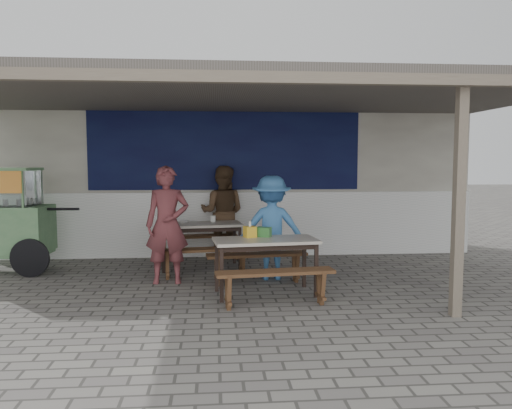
{
  "coord_description": "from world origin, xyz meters",
  "views": [
    {
      "loc": [
        -0.4,
        -6.31,
        1.78
      ],
      "look_at": [
        0.2,
        0.9,
        1.15
      ],
      "focal_mm": 35.0,
      "sensor_mm": 36.0,
      "label": 1
    }
  ],
  "objects_px": {
    "bench_right_wall": "(257,261)",
    "patron_street_side": "(167,225)",
    "condiment_bowl": "(184,221)",
    "table_left": "(201,228)",
    "donation_box": "(264,232)",
    "table_right": "(265,245)",
    "bench_left_street": "(205,256)",
    "vendor_cart": "(1,216)",
    "tissue_box": "(250,232)",
    "bench_right_street": "(275,280)",
    "patron_right_table": "(272,228)",
    "condiment_jar": "(213,219)",
    "patron_wall_side": "(222,212)",
    "bench_left_wall": "(197,241)"
  },
  "relations": [
    {
      "from": "bench_right_wall",
      "to": "patron_street_side",
      "type": "height_order",
      "value": "patron_street_side"
    },
    {
      "from": "patron_street_side",
      "to": "condiment_bowl",
      "type": "distance_m",
      "value": 1.11
    },
    {
      "from": "table_left",
      "to": "donation_box",
      "type": "relative_size",
      "value": 7.25
    },
    {
      "from": "table_right",
      "to": "table_left",
      "type": "bearing_deg",
      "value": 111.33
    },
    {
      "from": "bench_left_street",
      "to": "bench_right_wall",
      "type": "relative_size",
      "value": 1.0
    },
    {
      "from": "vendor_cart",
      "to": "patron_street_side",
      "type": "xyz_separation_m",
      "value": [
        2.72,
        -0.95,
        -0.05
      ]
    },
    {
      "from": "patron_street_side",
      "to": "vendor_cart",
      "type": "bearing_deg",
      "value": 159.12
    },
    {
      "from": "tissue_box",
      "to": "bench_left_street",
      "type": "bearing_deg",
      "value": 125.17
    },
    {
      "from": "bench_right_street",
      "to": "patron_right_table",
      "type": "xyz_separation_m",
      "value": [
        0.12,
        1.46,
        0.44
      ]
    },
    {
      "from": "condiment_jar",
      "to": "tissue_box",
      "type": "bearing_deg",
      "value": -74.48
    },
    {
      "from": "table_right",
      "to": "patron_wall_side",
      "type": "xyz_separation_m",
      "value": [
        -0.53,
        2.53,
        0.18
      ]
    },
    {
      "from": "donation_box",
      "to": "condiment_jar",
      "type": "distance_m",
      "value": 1.92
    },
    {
      "from": "patron_street_side",
      "to": "donation_box",
      "type": "relative_size",
      "value": 8.72
    },
    {
      "from": "bench_right_street",
      "to": "donation_box",
      "type": "xyz_separation_m",
      "value": [
        -0.07,
        0.78,
        0.48
      ]
    },
    {
      "from": "bench_right_street",
      "to": "vendor_cart",
      "type": "bearing_deg",
      "value": 144.88
    },
    {
      "from": "bench_left_street",
      "to": "vendor_cart",
      "type": "distance_m",
      "value": 3.38
    },
    {
      "from": "bench_left_wall",
      "to": "condiment_bowl",
      "type": "height_order",
      "value": "condiment_bowl"
    },
    {
      "from": "patron_right_table",
      "to": "bench_right_wall",
      "type": "bearing_deg",
      "value": 52.81
    },
    {
      "from": "vendor_cart",
      "to": "table_left",
      "type": "bearing_deg",
      "value": 4.21
    },
    {
      "from": "table_right",
      "to": "patron_street_side",
      "type": "bearing_deg",
      "value": 144.8
    },
    {
      "from": "condiment_bowl",
      "to": "bench_right_wall",
      "type": "bearing_deg",
      "value": -48.53
    },
    {
      "from": "vendor_cart",
      "to": "patron_street_side",
      "type": "bearing_deg",
      "value": -15.68
    },
    {
      "from": "patron_street_side",
      "to": "tissue_box",
      "type": "distance_m",
      "value": 1.3
    },
    {
      "from": "tissue_box",
      "to": "condiment_bowl",
      "type": "height_order",
      "value": "tissue_box"
    },
    {
      "from": "patron_wall_side",
      "to": "tissue_box",
      "type": "distance_m",
      "value": 2.39
    },
    {
      "from": "patron_wall_side",
      "to": "table_right",
      "type": "bearing_deg",
      "value": 114.3
    },
    {
      "from": "vendor_cart",
      "to": "patron_street_side",
      "type": "height_order",
      "value": "patron_street_side"
    },
    {
      "from": "bench_right_wall",
      "to": "bench_right_street",
      "type": "bearing_deg",
      "value": -90.0
    },
    {
      "from": "table_right",
      "to": "patron_wall_side",
      "type": "distance_m",
      "value": 2.59
    },
    {
      "from": "vendor_cart",
      "to": "condiment_bowl",
      "type": "distance_m",
      "value": 2.91
    },
    {
      "from": "bench_left_wall",
      "to": "tissue_box",
      "type": "distance_m",
      "value": 2.45
    },
    {
      "from": "bench_left_street",
      "to": "patron_right_table",
      "type": "xyz_separation_m",
      "value": [
        1.0,
        -0.17,
        0.45
      ]
    },
    {
      "from": "bench_left_street",
      "to": "tissue_box",
      "type": "height_order",
      "value": "tissue_box"
    },
    {
      "from": "table_right",
      "to": "condiment_bowl",
      "type": "xyz_separation_m",
      "value": [
        -1.18,
        1.84,
        0.1
      ]
    },
    {
      "from": "bench_left_street",
      "to": "tissue_box",
      "type": "relative_size",
      "value": 9.98
    },
    {
      "from": "patron_street_side",
      "to": "condiment_jar",
      "type": "xyz_separation_m",
      "value": [
        0.66,
        1.24,
        -0.06
      ]
    },
    {
      "from": "condiment_bowl",
      "to": "vendor_cart",
      "type": "bearing_deg",
      "value": -177.32
    },
    {
      "from": "tissue_box",
      "to": "condiment_bowl",
      "type": "distance_m",
      "value": 1.94
    },
    {
      "from": "donation_box",
      "to": "patron_wall_side",
      "type": "bearing_deg",
      "value": 102.71
    },
    {
      "from": "table_left",
      "to": "bench_right_wall",
      "type": "bearing_deg",
      "value": -61.3
    },
    {
      "from": "bench_left_street",
      "to": "bench_right_street",
      "type": "distance_m",
      "value": 1.86
    },
    {
      "from": "table_right",
      "to": "vendor_cart",
      "type": "bearing_deg",
      "value": 151.09
    },
    {
      "from": "bench_right_street",
      "to": "bench_right_wall",
      "type": "bearing_deg",
      "value": 90.0
    },
    {
      "from": "bench_left_wall",
      "to": "patron_right_table",
      "type": "bearing_deg",
      "value": -60.05
    },
    {
      "from": "table_left",
      "to": "condiment_jar",
      "type": "distance_m",
      "value": 0.35
    },
    {
      "from": "bench_right_wall",
      "to": "donation_box",
      "type": "bearing_deg",
      "value": -87.45
    },
    {
      "from": "bench_right_street",
      "to": "patron_wall_side",
      "type": "height_order",
      "value": "patron_wall_side"
    },
    {
      "from": "table_left",
      "to": "donation_box",
      "type": "bearing_deg",
      "value": -67.02
    },
    {
      "from": "table_right",
      "to": "bench_right_wall",
      "type": "xyz_separation_m",
      "value": [
        -0.06,
        0.58,
        -0.33
      ]
    },
    {
      "from": "donation_box",
      "to": "condiment_jar",
      "type": "xyz_separation_m",
      "value": [
        -0.7,
        1.79,
        -0.02
      ]
    }
  ]
}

